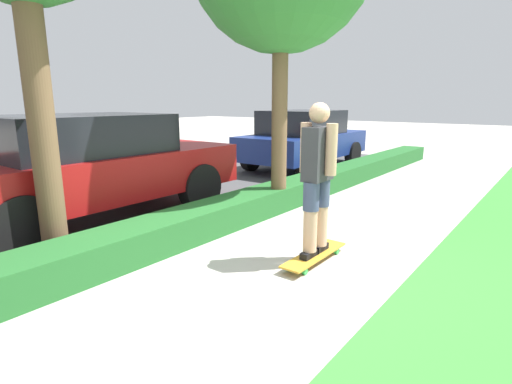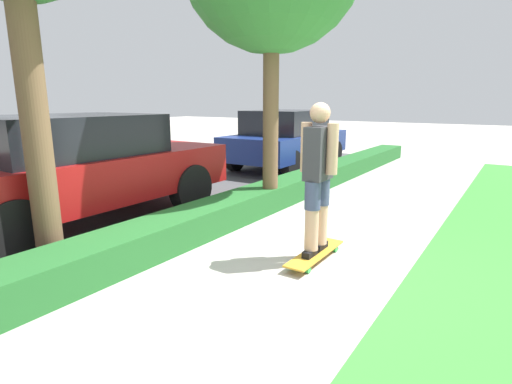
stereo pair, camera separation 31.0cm
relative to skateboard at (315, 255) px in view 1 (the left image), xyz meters
name	(u,v)px [view 1 (the left image)]	position (x,y,z in m)	size (l,w,h in m)	color
ground_plane	(293,271)	(-0.36, 0.05, -0.08)	(60.00, 60.00, 0.00)	#ADA89E
street_asphalt	(81,207)	(-0.36, 4.25, -0.07)	(18.54, 5.00, 0.01)	#474749
hedge_row	(187,225)	(-0.36, 1.65, 0.11)	(18.54, 0.60, 0.37)	#236028
skateboard	(315,255)	(0.00, 0.00, 0.00)	(1.04, 0.24, 0.09)	gold
skater_person	(317,176)	(0.00, 0.00, 0.88)	(0.49, 0.42, 1.62)	black
parked_car_middle	(87,165)	(-0.63, 3.42, 0.75)	(4.36, 2.00, 1.54)	maroon
parked_car_rear	(304,138)	(5.37, 3.41, 0.69)	(4.06, 1.88, 1.49)	navy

